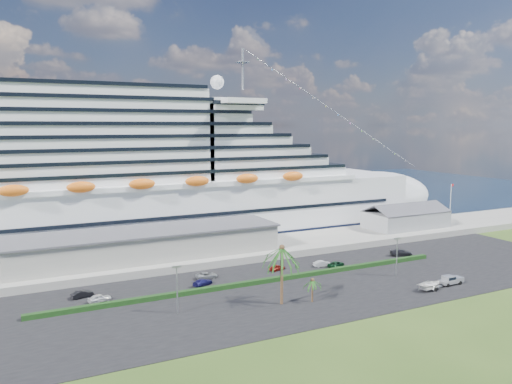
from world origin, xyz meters
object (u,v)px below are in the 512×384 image
parked_car_3 (203,282)px  pickup_truck (451,280)px  cruise_ship (138,181)px  boat_trailer (431,284)px

parked_car_3 → pickup_truck: size_ratio=0.85×
cruise_ship → parked_car_3: bearing=-86.8°
parked_car_3 → boat_trailer: boat_trailer is taller
parked_car_3 → pickup_truck: pickup_truck is taller
parked_car_3 → boat_trailer: bearing=-144.3°
cruise_ship → parked_car_3: (2.48, -43.90, -15.92)m
parked_car_3 → boat_trailer: 44.59m
parked_car_3 → cruise_ship: bearing=-21.1°
cruise_ship → boat_trailer: (41.10, -66.18, -15.40)m
cruise_ship → boat_trailer: size_ratio=29.87×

